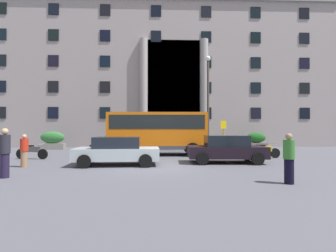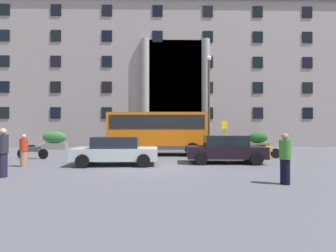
{
  "view_description": "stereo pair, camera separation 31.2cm",
  "coord_description": "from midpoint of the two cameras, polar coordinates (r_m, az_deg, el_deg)",
  "views": [
    {
      "loc": [
        0.24,
        -12.18,
        1.78
      ],
      "look_at": [
        0.87,
        4.92,
        1.97
      ],
      "focal_mm": 27.67,
      "sensor_mm": 36.0,
      "label": 1
    },
    {
      "loc": [
        0.55,
        -12.19,
        1.78
      ],
      "look_at": [
        0.87,
        4.92,
        1.97
      ],
      "focal_mm": 27.67,
      "sensor_mm": 36.0,
      "label": 2
    }
  ],
  "objects": [
    {
      "name": "ground_plane",
      "position": [
        12.33,
        -2.94,
        -9.22
      ],
      "size": [
        80.0,
        64.0,
        0.12
      ],
      "primitive_type": "cube",
      "color": "#4E4D56"
    },
    {
      "name": "office_building_facade",
      "position": [
        30.22,
        -1.82,
        10.39
      ],
      "size": [
        36.97,
        9.63,
        15.12
      ],
      "color": "gray",
      "rests_on": "ground_plane"
    },
    {
      "name": "orange_minibus",
      "position": [
        17.68,
        -1.75,
        -0.88
      ],
      "size": [
        6.59,
        2.77,
        2.87
      ],
      "rotation": [
        0.0,
        0.0,
        -0.03
      ],
      "color": "orange",
      "rests_on": "ground_plane"
    },
    {
      "name": "bus_stop_sign",
      "position": [
        20.27,
        12.73,
        -1.44
      ],
      "size": [
        0.44,
        0.08,
        2.39
      ],
      "color": "#989216",
      "rests_on": "ground_plane"
    },
    {
      "name": "hedge_planter_west",
      "position": [
        24.68,
        19.54,
        -3.11
      ],
      "size": [
        1.81,
        0.88,
        1.45
      ],
      "color": "#655F5B",
      "rests_on": "ground_plane"
    },
    {
      "name": "hedge_planter_entrance_right",
      "position": [
        23.19,
        -11.09,
        -3.45
      ],
      "size": [
        2.17,
        0.88,
        1.32
      ],
      "color": "slate",
      "rests_on": "ground_plane"
    },
    {
      "name": "hedge_planter_entrance_left",
      "position": [
        24.66,
        -23.4,
        -2.97
      ],
      "size": [
        2.13,
        0.78,
        1.56
      ],
      "color": "slate",
      "rests_on": "ground_plane"
    },
    {
      "name": "hedge_planter_far_east",
      "position": [
        22.41,
        -1.47,
        -3.68
      ],
      "size": [
        2.07,
        0.85,
        1.23
      ],
      "color": "#6C5F59",
      "rests_on": "ground_plane"
    },
    {
      "name": "hedge_planter_east",
      "position": [
        22.97,
        10.72,
        -3.57
      ],
      "size": [
        2.12,
        0.86,
        1.24
      ],
      "color": "slate",
      "rests_on": "ground_plane"
    },
    {
      "name": "white_taxi_kerbside",
      "position": [
        13.95,
        13.11,
        -4.94
      ],
      "size": [
        4.06,
        2.18,
        1.43
      ],
      "rotation": [
        0.0,
        0.0,
        -0.05
      ],
      "color": "black",
      "rests_on": "ground_plane"
    },
    {
      "name": "parked_estate_mid",
      "position": [
        13.04,
        -10.72,
        -5.33
      ],
      "size": [
        4.13,
        2.19,
        1.39
      ],
      "rotation": [
        0.0,
        0.0,
        0.04
      ],
      "color": "#ADB9BE",
      "rests_on": "ground_plane"
    },
    {
      "name": "motorcycle_far_end",
      "position": [
        16.72,
        20.75,
        -5.12
      ],
      "size": [
        2.08,
        0.55,
        0.89
      ],
      "rotation": [
        0.0,
        0.0,
        0.1
      ],
      "color": "black",
      "rests_on": "ground_plane"
    },
    {
      "name": "motorcycle_near_kerb",
      "position": [
        17.38,
        -27.32,
        -4.93
      ],
      "size": [
        1.97,
        0.61,
        0.89
      ],
      "rotation": [
        0.0,
        0.0,
        -0.18
      ],
      "color": "black",
      "rests_on": "ground_plane"
    },
    {
      "name": "scooter_by_planter",
      "position": [
        15.98,
        -14.97,
        -5.36
      ],
      "size": [
        2.05,
        0.55,
        0.89
      ],
      "rotation": [
        0.0,
        0.0,
        -0.06
      ],
      "color": "black",
      "rests_on": "ground_plane"
    },
    {
      "name": "pedestrian_woman_dark_dress",
      "position": [
        9.24,
        25.27,
        -6.53
      ],
      "size": [
        0.36,
        0.36,
        1.64
      ],
      "rotation": [
        0.0,
        0.0,
        5.44
      ],
      "color": "black",
      "rests_on": "ground_plane"
    },
    {
      "name": "pedestrian_man_red_shirt",
      "position": [
        13.9,
        -28.63,
        -4.76
      ],
      "size": [
        0.36,
        0.36,
        1.53
      ],
      "rotation": [
        0.0,
        0.0,
        2.46
      ],
      "color": "#936B4F",
      "rests_on": "ground_plane"
    },
    {
      "name": "pedestrian_woman_with_bag",
      "position": [
        11.23,
        -31.92,
        -4.96
      ],
      "size": [
        0.36,
        0.36,
        1.8
      ],
      "rotation": [
        0.0,
        0.0,
        4.97
      ],
      "color": "#1E1730",
      "rests_on": "ground_plane"
    },
    {
      "name": "lamppost_plaza_centre",
      "position": [
        20.27,
        9.41,
        6.6
      ],
      "size": [
        0.4,
        0.4,
        7.42
      ],
      "color": "#3F3630",
      "rests_on": "ground_plane"
    }
  ]
}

